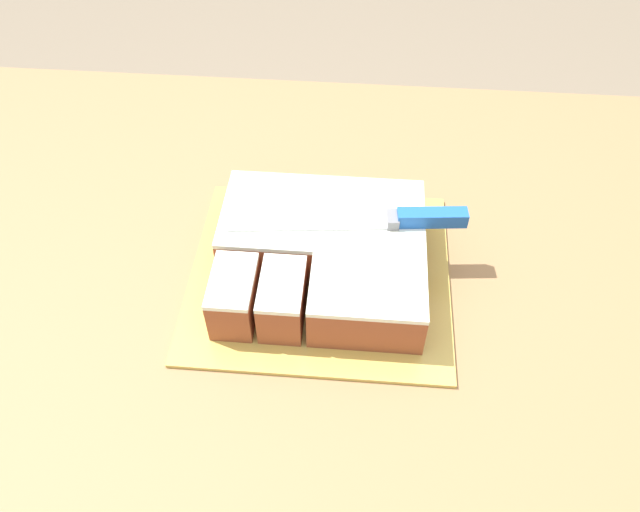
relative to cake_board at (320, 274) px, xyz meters
The scene contains 4 objects.
countertop 0.46m from the cake_board, 121.79° to the right, with size 1.40×1.10×0.91m.
cake_board is the anchor object (origin of this frame).
cake 0.04m from the cake_board, 40.34° to the left, with size 0.29×0.26×0.07m.
knife 0.14m from the cake_board, 19.13° to the left, with size 0.33×0.06×0.02m.
Camera 1 is at (0.08, -0.53, 1.61)m, focal length 35.00 mm.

